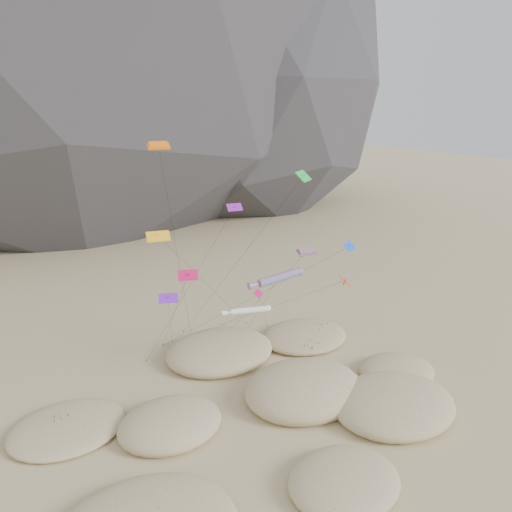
{
  "coord_description": "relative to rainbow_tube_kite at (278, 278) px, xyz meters",
  "views": [
    {
      "loc": [
        -27.43,
        -35.98,
        32.66
      ],
      "look_at": [
        2.01,
        12.0,
        15.05
      ],
      "focal_mm": 35.0,
      "sensor_mm": 36.0,
      "label": 1
    }
  ],
  "objects": [
    {
      "name": "dunes",
      "position": [
        -5.52,
        -7.07,
        -11.35
      ],
      "size": [
        48.08,
        37.33,
        4.39
      ],
      "color": "#CCB789",
      "rests_on": "ground"
    },
    {
      "name": "dune_grass",
      "position": [
        -4.04,
        -7.46,
        -11.24
      ],
      "size": [
        40.59,
        30.52,
        1.51
      ],
      "color": "black",
      "rests_on": "ground"
    },
    {
      "name": "kite_stakes",
      "position": [
        -3.06,
        11.38,
        -11.94
      ],
      "size": [
        22.14,
        6.71,
        0.3
      ],
      "color": "#3F2D1E",
      "rests_on": "ground"
    },
    {
      "name": "multi_parafoil",
      "position": [
        2.45,
        -2.23,
        3.45
      ],
      "size": [
        2.56,
        16.4,
        16.18
      ],
      "color": "#F85A1A",
      "rests_on": "ground"
    },
    {
      "name": "ground",
      "position": [
        -4.56,
        -11.11,
        -12.09
      ],
      "size": [
        500.0,
        500.0,
        0.0
      ],
      "primitive_type": "plane",
      "color": "#CCB789",
      "rests_on": "ground"
    },
    {
      "name": "white_tube_kite",
      "position": [
        -4.58,
        -0.52,
        -3.05
      ],
      "size": [
        5.32,
        15.05,
        9.62
      ],
      "color": "white",
      "rests_on": "ground"
    },
    {
      "name": "orange_parafoil",
      "position": [
        -11.87,
        6.09,
        15.43
      ],
      "size": [
        7.77,
        8.96,
        28.39
      ],
      "color": "orange",
      "rests_on": "ground"
    },
    {
      "name": "delta_kites",
      "position": [
        -2.91,
        0.17,
        3.9
      ],
      "size": [
        26.01,
        19.75,
        24.45
      ],
      "color": "#C11250",
      "rests_on": "ground"
    },
    {
      "name": "rainbow_tube_kite",
      "position": [
        0.0,
        0.0,
        0.0
      ],
      "size": [
        7.74,
        10.65,
        12.95
      ],
      "color": "#FF2B1A",
      "rests_on": "ground"
    }
  ]
}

